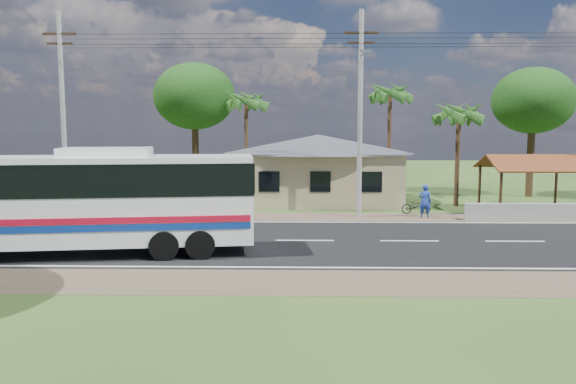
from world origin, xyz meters
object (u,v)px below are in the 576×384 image
waiting_shed (531,165)px  motorcycle (416,206)px  small_car (29,219)px  coach_bus (78,194)px  person (425,201)px

waiting_shed → motorcycle: size_ratio=3.00×
waiting_shed → small_car: (-25.82, -6.75, -2.11)m
motorcycle → small_car: size_ratio=0.48×
coach_bus → person: bearing=23.3°
small_car → motorcycle: bearing=32.7°
coach_bus → motorcycle: bearing=27.5°
person → small_car: 19.88m
waiting_shed → motorcycle: bearing=-174.0°
coach_bus → small_car: bearing=124.4°
motorcycle → person: 1.56m
waiting_shed → person: waiting_shed is taller
person → small_car: size_ratio=0.50×
coach_bus → motorcycle: 18.49m
waiting_shed → coach_bus: bearing=-152.2°
coach_bus → person: size_ratio=7.39×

